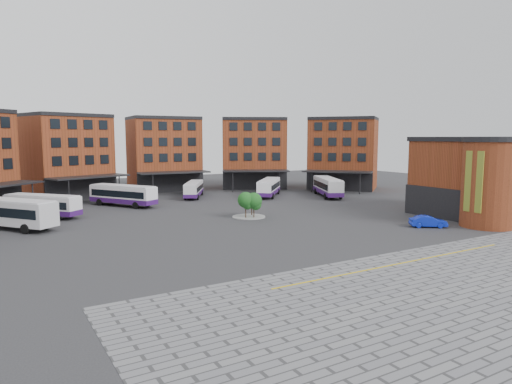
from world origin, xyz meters
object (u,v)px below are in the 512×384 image
bus_a (9,211)px  bus_b (42,205)px  bus_e (269,187)px  bus_d (194,189)px  bus_f (328,186)px  tree_island (251,203)px  blue_car (428,221)px  bus_c (123,195)px

bus_a → bus_b: (4.05, 6.39, -0.41)m
bus_b → bus_e: bearing=-35.9°
bus_d → bus_f: 23.84m
tree_island → bus_a: 28.63m
tree_island → bus_e: tree_island is taller
bus_b → bus_e: (37.36, 3.39, 0.03)m
bus_a → bus_d: size_ratio=1.20×
bus_d → blue_car: size_ratio=2.28×
bus_c → bus_e: bus_c is taller
tree_island → bus_b: size_ratio=0.45×
bus_a → bus_f: bearing=-32.2°
bus_c → bus_e: 25.64m
bus_c → bus_b: bearing=170.4°
bus_b → bus_d: bearing=-21.8°
tree_island → bus_e: (13.84, 17.48, -0.36)m
bus_a → bus_f: 50.57m
bus_a → bus_e: size_ratio=1.16×
bus_e → tree_island: bearing=-86.9°
bus_a → blue_car: size_ratio=2.73×
bus_c → bus_d: size_ratio=1.17×
bus_d → blue_car: bus_d is taller
bus_b → bus_d: (25.14, 8.80, -0.15)m
blue_car → bus_d: bearing=52.7°
blue_car → bus_f: bearing=18.1°
tree_island → bus_b: 27.42m
bus_b → bus_c: 12.72m
tree_island → bus_e: size_ratio=0.45×
tree_island → bus_f: size_ratio=0.37×
bus_d → bus_c: bearing=-133.0°
bus_a → bus_b: bearing=20.5°
tree_island → blue_car: size_ratio=1.05×
bus_c → blue_car: bus_c is taller
bus_b → bus_d: 26.63m
blue_car → bus_b: bearing=85.7°
bus_b → blue_car: bearing=-79.4°
bus_c → bus_e: bearing=-35.1°
bus_c → bus_d: bus_c is taller
tree_island → bus_d: 22.95m
tree_island → bus_a: tree_island is taller
blue_car → bus_e: bearing=35.7°
bus_d → bus_e: size_ratio=0.97×
tree_island → bus_c: bearing=121.9°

